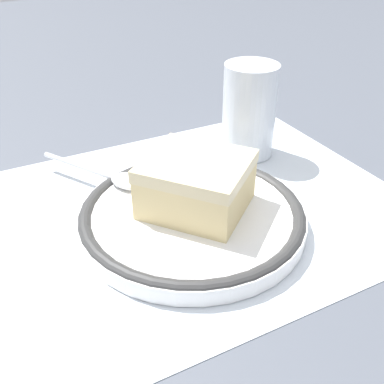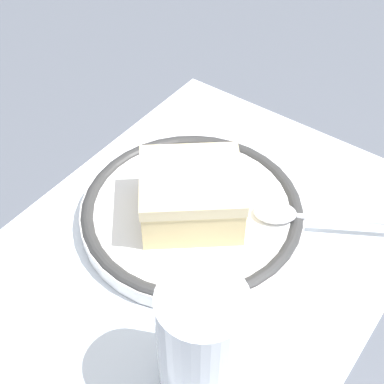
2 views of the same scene
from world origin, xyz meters
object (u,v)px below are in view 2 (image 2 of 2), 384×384
Objects in this scene: cake_slice at (191,195)px; spoon at (290,214)px; plate at (192,211)px; cup at (201,348)px.

spoon is (0.05, -0.07, -0.02)m from cake_slice.
spoon reaches higher than plate.
plate is 0.09m from spoon.
cake_slice reaches higher than plate.
spoon is at bearing 6.77° from cup.
cup is (-0.12, -0.09, 0.01)m from cake_slice.
cake_slice reaches higher than spoon.
cake_slice is at bearing 122.86° from spoon.
cup is (-0.17, -0.02, 0.03)m from spoon.
cup reaches higher than cake_slice.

